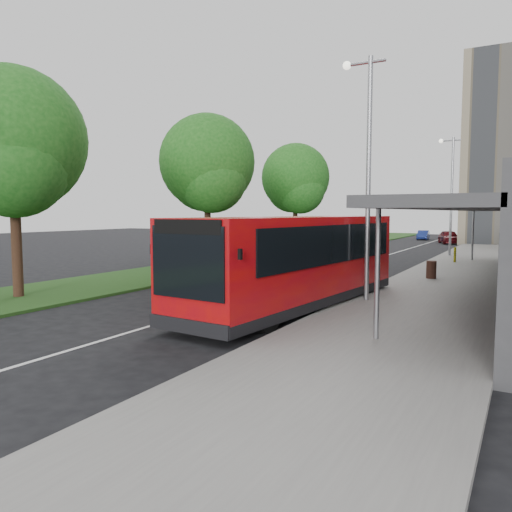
# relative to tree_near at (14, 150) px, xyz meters

# --- Properties ---
(ground) EXTENTS (120.00, 120.00, 0.00)m
(ground) POSITION_rel_tree_near_xyz_m (7.01, 2.95, -5.27)
(ground) COLOR black
(ground) RESTS_ON ground
(pavement) EXTENTS (5.00, 80.00, 0.15)m
(pavement) POSITION_rel_tree_near_xyz_m (13.01, 22.95, -5.19)
(pavement) COLOR slate
(pavement) RESTS_ON ground
(grass_verge) EXTENTS (5.00, 80.00, 0.10)m
(grass_verge) POSITION_rel_tree_near_xyz_m (0.01, 22.95, -5.22)
(grass_verge) COLOR #1E4115
(grass_verge) RESTS_ON ground
(lane_centre_line) EXTENTS (0.12, 70.00, 0.01)m
(lane_centre_line) POSITION_rel_tree_near_xyz_m (7.01, 17.95, -5.26)
(lane_centre_line) COLOR silver
(lane_centre_line) RESTS_ON ground
(kerb_dashes) EXTENTS (0.12, 56.00, 0.01)m
(kerb_dashes) POSITION_rel_tree_near_xyz_m (10.31, 21.95, -5.26)
(kerb_dashes) COLOR silver
(kerb_dashes) RESTS_ON ground
(tree_near) EXTENTS (5.07, 5.07, 8.15)m
(tree_near) POSITION_rel_tree_near_xyz_m (0.00, 0.00, 0.00)
(tree_near) COLOR black
(tree_near) RESTS_ON ground
(tree_mid) EXTENTS (5.33, 5.33, 8.57)m
(tree_mid) POSITION_rel_tree_near_xyz_m (-0.00, 12.00, 0.27)
(tree_mid) COLOR black
(tree_mid) RESTS_ON ground
(tree_far) EXTENTS (5.22, 5.22, 8.38)m
(tree_far) POSITION_rel_tree_near_xyz_m (-0.00, 24.00, 0.15)
(tree_far) COLOR black
(tree_far) RESTS_ON ground
(lamp_post_near) EXTENTS (1.44, 0.28, 8.00)m
(lamp_post_near) POSITION_rel_tree_near_xyz_m (11.13, 4.95, -0.55)
(lamp_post_near) COLOR gray
(lamp_post_near) RESTS_ON pavement
(lamp_post_far) EXTENTS (1.44, 0.28, 8.00)m
(lamp_post_far) POSITION_rel_tree_near_xyz_m (11.13, 24.95, -0.55)
(lamp_post_far) COLOR gray
(lamp_post_far) RESTS_ON pavement
(bus_main) EXTENTS (3.62, 10.62, 2.95)m
(bus_main) POSITION_rel_tree_near_xyz_m (9.45, 3.12, -3.75)
(bus_main) COLOR #B10D09
(bus_main) RESTS_ON ground
(bus_second) EXTENTS (3.41, 9.83, 2.73)m
(bus_second) POSITION_rel_tree_near_xyz_m (5.60, 8.11, -3.87)
(bus_second) COLOR #B10D09
(bus_second) RESTS_ON ground
(litter_bin) EXTENTS (0.44, 0.44, 0.79)m
(litter_bin) POSITION_rel_tree_near_xyz_m (12.19, 11.72, -4.72)
(litter_bin) COLOR #3A2118
(litter_bin) RESTS_ON pavement
(bollard) EXTENTS (0.16, 0.16, 0.89)m
(bollard) POSITION_rel_tree_near_xyz_m (12.16, 19.94, -4.67)
(bollard) COLOR #FFF80D
(bollard) RESTS_ON pavement
(car_near) EXTENTS (2.80, 4.26, 1.35)m
(car_near) POSITION_rel_tree_near_xyz_m (9.01, 40.98, -4.59)
(car_near) COLOR #4F0B10
(car_near) RESTS_ON ground
(car_far) EXTENTS (1.37, 3.29, 1.06)m
(car_far) POSITION_rel_tree_near_xyz_m (5.42, 47.22, -4.74)
(car_far) COLOR navy
(car_far) RESTS_ON ground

